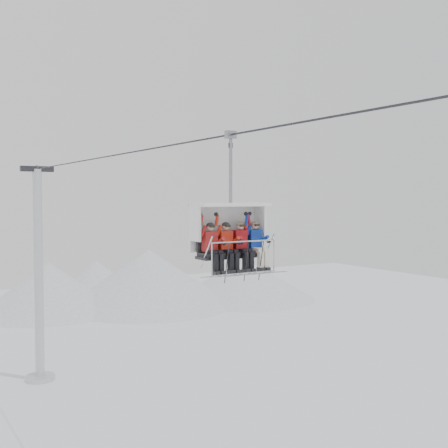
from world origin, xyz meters
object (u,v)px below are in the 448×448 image
skier_center_right (242,245)px  skier_far_right (257,244)px  chairlift_carrier (228,228)px  skier_far_left (212,246)px  skier_center_left (227,245)px  lift_tower_right (39,289)px

skier_center_right → skier_far_right: same height
chairlift_carrier → skier_far_left: 0.91m
skier_center_left → skier_far_left: bearing=180.0°
skier_center_right → skier_far_right: bearing=0.0°
lift_tower_right → chairlift_carrier: size_ratio=3.38×
chairlift_carrier → skier_center_right: bearing=-49.0°
lift_tower_right → skier_center_left: size_ratio=7.99×
lift_tower_right → skier_far_right: lift_tower_right is taller
skier_center_left → lift_tower_right: bearing=89.4°
skier_center_left → chairlift_carrier: bearing=53.7°
lift_tower_right → skier_center_right: (0.27, -22.54, 4.41)m
skier_far_left → skier_center_right: size_ratio=1.00×
chairlift_carrier → skier_far_left: chairlift_carrier is taller
chairlift_carrier → lift_tower_right: bearing=90.0°
skier_far_right → skier_center_left: bearing=180.0°
lift_tower_right → chairlift_carrier: bearing=-90.0°
skier_far_left → skier_center_left: bearing=0.0°
skier_center_right → skier_far_right: size_ratio=1.00×
chairlift_carrier → skier_far_right: size_ratio=2.36×
skier_far_left → skier_far_right: same height
chairlift_carrier → skier_far_right: chairlift_carrier is taller
skier_center_left → skier_far_right: (1.00, 0.00, 0.00)m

